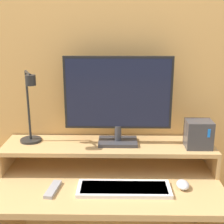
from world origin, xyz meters
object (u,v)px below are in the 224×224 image
remote_control (53,189)px  mouse (183,185)px  monitor (118,97)px  desk_lamp (30,112)px  router_dock (198,134)px  keyboard (124,189)px

remote_control → mouse: bearing=3.3°
monitor → desk_lamp: (-0.45, -0.02, -0.07)m
router_dock → mouse: bearing=-120.4°
mouse → router_dock: bearing=59.6°
keyboard → desk_lamp: bearing=154.5°
desk_lamp → remote_control: (0.15, -0.24, -0.31)m
mouse → remote_control: size_ratio=0.55×
monitor → keyboard: monitor is taller
monitor → desk_lamp: size_ratio=1.42×
mouse → remote_control: 0.61m
monitor → mouse: (0.31, -0.22, -0.37)m
monitor → mouse: bearing=-35.6°
monitor → router_dock: monitor is taller
desk_lamp → mouse: 0.84m
router_dock → mouse: router_dock is taller
monitor → mouse: monitor is taller
desk_lamp → router_dock: (0.86, -0.03, -0.11)m
router_dock → mouse: 0.28m
desk_lamp → router_dock: 0.87m
desk_lamp → monitor: bearing=2.4°
keyboard → mouse: 0.28m
router_dock → keyboard: (-0.38, -0.20, -0.20)m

